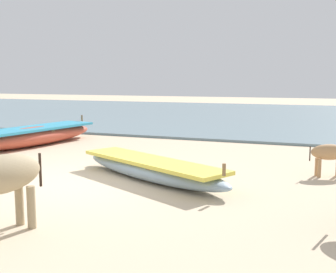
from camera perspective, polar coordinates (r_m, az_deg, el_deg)
ground at (r=8.29m, az=-11.51°, el=-5.96°), size 80.00×80.00×0.00m
sea_water at (r=23.28m, az=10.47°, el=2.90°), size 60.00×20.00×0.08m
fishing_boat_0 at (r=13.05m, az=-17.84°, el=0.12°), size 1.78×4.83×0.75m
fishing_boat_1 at (r=8.21m, az=-2.29°, el=-4.37°), size 3.94×2.50×0.59m
calf_far_tan at (r=9.02m, az=21.25°, el=-2.14°), size 0.99×0.55×0.66m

